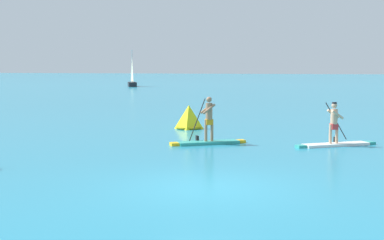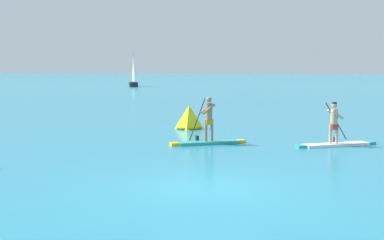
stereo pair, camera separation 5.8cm
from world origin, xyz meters
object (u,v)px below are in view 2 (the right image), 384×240
at_px(paddleboarder_far_right, 335,136).
at_px(paddleboarder_mid_center, 208,133).
at_px(sailboat_left_horizon, 133,81).
at_px(race_marker_buoy, 189,118).

bearing_deg(paddleboarder_far_right, paddleboarder_mid_center, 156.19).
distance_m(paddleboarder_mid_center, sailboat_left_horizon, 61.95).
bearing_deg(sailboat_left_horizon, race_marker_buoy, -0.78).
relative_size(paddleboarder_mid_center, paddleboarder_far_right, 0.93).
distance_m(paddleboarder_mid_center, race_marker_buoy, 5.21).
bearing_deg(sailboat_left_horizon, paddleboarder_mid_center, -0.84).
relative_size(paddleboarder_mid_center, race_marker_buoy, 2.19).
bearing_deg(race_marker_buoy, sailboat_left_horizon, 115.55).
height_order(paddleboarder_mid_center, sailboat_left_horizon, sailboat_left_horizon).
height_order(paddleboarder_far_right, sailboat_left_horizon, sailboat_left_horizon).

